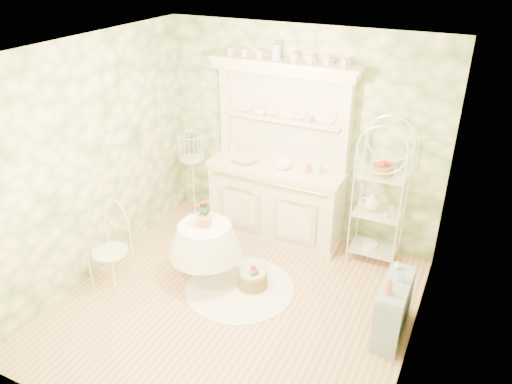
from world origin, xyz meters
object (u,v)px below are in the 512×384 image
at_px(kitchen_dresser, 277,156).
at_px(cafe_chair, 110,253).
at_px(side_shelf, 393,308).
at_px(round_table, 206,251).
at_px(bakers_rack, 380,192).
at_px(floor_basket, 253,277).
at_px(birdcage_stand, 193,172).

bearing_deg(kitchen_dresser, cafe_chair, -123.97).
relative_size(side_shelf, round_table, 0.97).
xyz_separation_m(round_table, cafe_chair, (-0.89, -0.57, 0.05)).
bearing_deg(bakers_rack, floor_basket, -133.95).
bearing_deg(floor_basket, round_table, -170.26).
height_order(kitchen_dresser, side_shelf, kitchen_dresser).
xyz_separation_m(bakers_rack, side_shelf, (0.49, -1.22, -0.61)).
bearing_deg(round_table, floor_basket, 9.74).
distance_m(round_table, birdcage_stand, 1.49).
bearing_deg(birdcage_stand, round_table, -52.71).
bearing_deg(floor_basket, kitchen_dresser, 100.81).
xyz_separation_m(bakers_rack, birdcage_stand, (-2.52, -0.09, -0.21)).
relative_size(kitchen_dresser, birdcage_stand, 1.60).
relative_size(round_table, floor_basket, 2.10).
xyz_separation_m(side_shelf, birdcage_stand, (-3.01, 1.13, 0.40)).
height_order(bakers_rack, side_shelf, bakers_rack).
bearing_deg(bakers_rack, round_table, -143.26).
height_order(round_table, floor_basket, round_table).
xyz_separation_m(side_shelf, round_table, (-2.13, -0.02, 0.06)).
distance_m(bakers_rack, side_shelf, 1.45).
height_order(bakers_rack, cafe_chair, bakers_rack).
bearing_deg(side_shelf, cafe_chair, -164.32).
distance_m(kitchen_dresser, round_table, 1.49).
distance_m(birdcage_stand, floor_basket, 1.87).
distance_m(side_shelf, floor_basket, 1.60).
distance_m(side_shelf, cafe_chair, 3.08).
xyz_separation_m(birdcage_stand, floor_basket, (1.43, -1.06, -0.60)).
bearing_deg(floor_basket, birdcage_stand, 143.51).
height_order(kitchen_dresser, bakers_rack, kitchen_dresser).
height_order(cafe_chair, floor_basket, cafe_chair).
height_order(bakers_rack, birdcage_stand, bakers_rack).
xyz_separation_m(kitchen_dresser, floor_basket, (0.22, -1.14, -1.03)).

